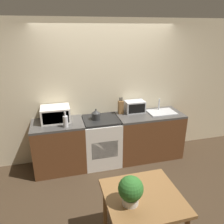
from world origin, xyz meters
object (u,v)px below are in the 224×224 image
dining_table (143,203)px  kettle (96,115)px  toaster_oven (135,107)px  bottle (66,121)px  microwave (56,114)px  stove_range (101,141)px

dining_table → kettle: bearing=94.7°
kettle → toaster_oven: bearing=11.7°
kettle → bottle: 0.57m
kettle → microwave: size_ratio=0.41×
bottle → toaster_oven: (1.33, 0.35, 0.01)m
bottle → toaster_oven: bearing=14.8°
microwave → dining_table: (0.84, -1.95, -0.38)m
stove_range → microwave: microwave is taller
microwave → bottle: bearing=-62.6°
kettle → stove_range: bearing=-0.7°
dining_table → microwave: bearing=113.4°
stove_range → bottle: (-0.63, -0.19, 0.55)m
microwave → toaster_oven: (1.48, 0.06, -0.02)m
kettle → bottle: bearing=-160.8°
microwave → bottle: same height
stove_range → toaster_oven: toaster_oven is taller
bottle → microwave: bearing=117.4°
toaster_oven → kettle: bearing=-168.3°
toaster_oven → dining_table: toaster_oven is taller
stove_range → bottle: bottle is taller
dining_table → stove_range: bearing=92.0°
microwave → dining_table: microwave is taller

